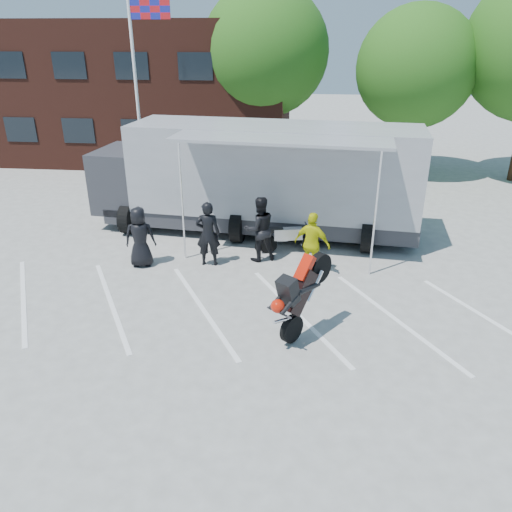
% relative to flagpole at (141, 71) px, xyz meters
% --- Properties ---
extents(ground, '(100.00, 100.00, 0.00)m').
position_rel_flagpole_xyz_m(ground, '(6.24, -10.00, -5.05)').
color(ground, '#A7A7A1').
rests_on(ground, ground).
extents(parking_bay_lines, '(18.09, 13.33, 0.01)m').
position_rel_flagpole_xyz_m(parking_bay_lines, '(6.24, -9.00, -5.05)').
color(parking_bay_lines, white).
rests_on(parking_bay_lines, ground).
extents(office_building, '(18.00, 8.00, 7.00)m').
position_rel_flagpole_xyz_m(office_building, '(-3.76, 8.00, -1.55)').
color(office_building, '#492017').
rests_on(office_building, ground).
extents(flagpole, '(1.61, 0.12, 8.00)m').
position_rel_flagpole_xyz_m(flagpole, '(0.00, 0.00, 0.00)').
color(flagpole, white).
rests_on(flagpole, ground).
extents(tree_left, '(6.12, 6.12, 8.64)m').
position_rel_flagpole_xyz_m(tree_left, '(4.24, 6.00, 0.51)').
color(tree_left, '#382314').
rests_on(tree_left, ground).
extents(tree_mid, '(5.44, 5.44, 7.68)m').
position_rel_flagpole_xyz_m(tree_mid, '(11.24, 5.00, -0.11)').
color(tree_mid, '#382314').
rests_on(tree_mid, ground).
extents(transporter_truck, '(12.07, 6.69, 3.68)m').
position_rel_flagpole_xyz_m(transporter_truck, '(4.95, -3.42, -5.05)').
color(transporter_truck, '#999BA1').
rests_on(transporter_truck, ground).
extents(parked_motorcycle, '(2.08, 1.06, 1.04)m').
position_rel_flagpole_xyz_m(parked_motorcycle, '(6.06, -5.18, -5.05)').
color(parked_motorcycle, silver).
rests_on(parked_motorcycle, ground).
extents(stunt_bike_rider, '(1.78, 1.98, 2.15)m').
position_rel_flagpole_xyz_m(stunt_bike_rider, '(6.79, -9.72, -5.05)').
color(stunt_bike_rider, black).
rests_on(stunt_bike_rider, ground).
extents(spectator_leather_a, '(0.98, 0.72, 1.83)m').
position_rel_flagpole_xyz_m(spectator_leather_a, '(1.73, -6.65, -4.14)').
color(spectator_leather_a, black).
rests_on(spectator_leather_a, ground).
extents(spectator_leather_b, '(0.75, 0.52, 1.97)m').
position_rel_flagpole_xyz_m(spectator_leather_b, '(3.71, -6.36, -4.07)').
color(spectator_leather_b, black).
rests_on(spectator_leather_b, ground).
extents(spectator_leather_c, '(1.20, 1.10, 2.01)m').
position_rel_flagpole_xyz_m(spectator_leather_c, '(5.18, -5.85, -4.05)').
color(spectator_leather_c, black).
rests_on(spectator_leather_c, ground).
extents(spectator_hivis, '(1.18, 0.85, 1.85)m').
position_rel_flagpole_xyz_m(spectator_hivis, '(6.77, -6.67, -4.13)').
color(spectator_hivis, '#D5D90B').
rests_on(spectator_hivis, ground).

